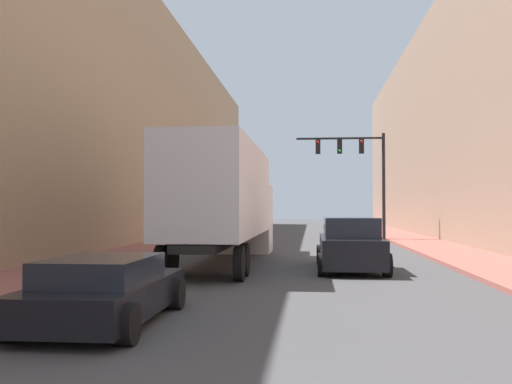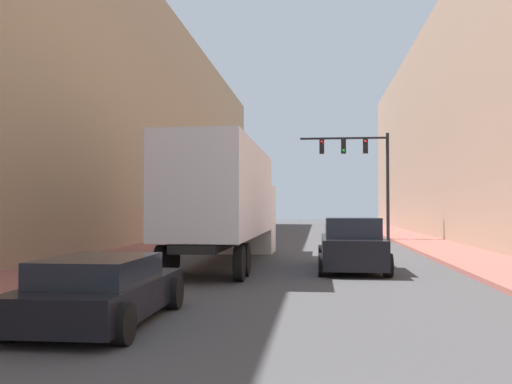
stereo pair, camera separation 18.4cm
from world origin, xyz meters
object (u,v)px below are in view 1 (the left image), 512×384
(sedan_car, at_px, (105,291))
(traffic_signal_gantry, at_px, (361,165))
(semi_truck, at_px, (227,200))
(suv_car, at_px, (350,245))

(sedan_car, xyz_separation_m, traffic_signal_gantry, (6.70, 26.00, 4.15))
(semi_truck, height_order, sedan_car, semi_truck)
(suv_car, relative_size, traffic_signal_gantry, 0.75)
(suv_car, height_order, traffic_signal_gantry, traffic_signal_gantry)
(traffic_signal_gantry, bearing_deg, sedan_car, -104.45)
(semi_truck, bearing_deg, suv_car, -22.96)
(sedan_car, height_order, traffic_signal_gantry, traffic_signal_gantry)
(sedan_car, relative_size, suv_car, 0.87)
(semi_truck, height_order, suv_car, semi_truck)
(sedan_car, bearing_deg, suv_car, 61.85)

